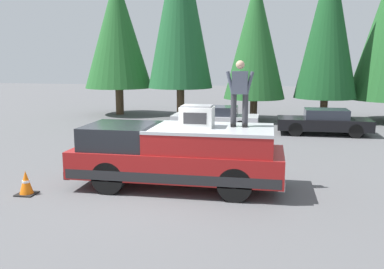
% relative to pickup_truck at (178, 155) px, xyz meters
% --- Properties ---
extents(ground_plane, '(90.00, 90.00, 0.00)m').
position_rel_pickup_truck_xyz_m(ground_plane, '(-0.41, 0.79, -0.87)').
color(ground_plane, '#565659').
extents(pickup_truck, '(2.01, 5.54, 1.65)m').
position_rel_pickup_truck_xyz_m(pickup_truck, '(0.00, 0.00, 0.00)').
color(pickup_truck, maroon).
rests_on(pickup_truck, ground).
extents(compressor_unit, '(0.65, 0.84, 0.56)m').
position_rel_pickup_truck_xyz_m(compressor_unit, '(-0.00, -0.52, 1.05)').
color(compressor_unit, white).
rests_on(compressor_unit, pickup_truck).
extents(person_on_truck_bed, '(0.29, 0.72, 1.69)m').
position_rel_pickup_truck_xyz_m(person_on_truck_bed, '(0.24, -1.58, 1.68)').
color(person_on_truck_bed, '#333338').
rests_on(person_on_truck_bed, pickup_truck).
extents(parked_car_black, '(1.64, 4.10, 1.16)m').
position_rel_pickup_truck_xyz_m(parked_car_black, '(9.05, -4.81, -0.29)').
color(parked_car_black, black).
rests_on(parked_car_black, ground).
extents(parked_car_silver, '(1.64, 4.10, 1.16)m').
position_rel_pickup_truck_xyz_m(parked_car_silver, '(9.25, 0.18, -0.29)').
color(parked_car_silver, silver).
rests_on(parked_car_silver, ground).
extents(traffic_cone, '(0.47, 0.47, 0.62)m').
position_rel_pickup_truck_xyz_m(traffic_cone, '(-1.31, 3.62, -0.58)').
color(traffic_cone, black).
rests_on(traffic_cone, ground).
extents(conifer_left, '(3.27, 3.27, 9.08)m').
position_rel_pickup_truck_xyz_m(conifer_left, '(12.86, -5.24, 4.32)').
color(conifer_left, '#4C3826').
rests_on(conifer_left, ground).
extents(conifer_center_left, '(3.35, 3.35, 7.82)m').
position_rel_pickup_truck_xyz_m(conifer_center_left, '(12.88, -1.48, 3.65)').
color(conifer_center_left, '#4C3826').
rests_on(conifer_center_left, ground).
extents(conifer_center_right, '(3.71, 3.71, 11.17)m').
position_rel_pickup_truck_xyz_m(conifer_center_right, '(13.32, 2.78, 5.58)').
color(conifer_center_right, '#4C3826').
rests_on(conifer_center_right, ground).
extents(conifer_right, '(4.08, 4.08, 8.45)m').
position_rel_pickup_truck_xyz_m(conifer_right, '(14.15, 6.83, 4.16)').
color(conifer_right, '#4C3826').
rests_on(conifer_right, ground).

